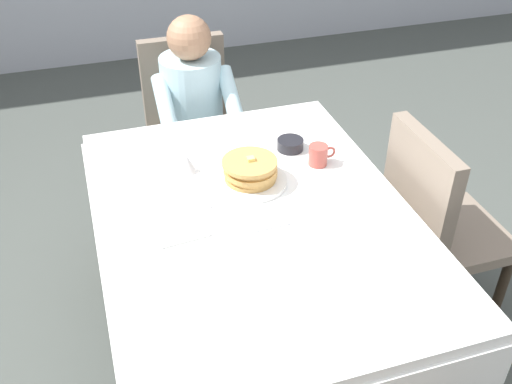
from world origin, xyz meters
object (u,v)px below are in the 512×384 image
(bowl_butter, at_px, (290,144))
(knife_right_of_plate, at_px, (299,177))
(diner_person, at_px, (194,106))
(chair_right_side, at_px, (434,219))
(plate_breakfast, at_px, (251,181))
(dining_table_main, at_px, (255,232))
(breakfast_stack, at_px, (251,169))
(fork_left_of_plate, at_px, (204,194))
(chair_diner, at_px, (190,116))
(spoon_near_edge, at_px, (271,227))
(syrup_pitcher, at_px, (187,164))
(cup_coffee, at_px, (319,155))

(bowl_butter, relative_size, knife_right_of_plate, 0.55)
(diner_person, distance_m, chair_right_side, 1.28)
(diner_person, distance_m, plate_breakfast, 0.83)
(diner_person, bearing_deg, knife_right_of_plate, 105.22)
(dining_table_main, distance_m, knife_right_of_plate, 0.30)
(breakfast_stack, relative_size, knife_right_of_plate, 1.07)
(chair_right_side, bearing_deg, dining_table_main, -90.00)
(bowl_butter, xyz_separation_m, fork_left_of_plate, (-0.42, -0.21, -0.02))
(chair_diner, bearing_deg, chair_right_side, 123.34)
(dining_table_main, height_order, spoon_near_edge, spoon_near_edge)
(plate_breakfast, height_order, bowl_butter, bowl_butter)
(chair_right_side, bearing_deg, breakfast_stack, -104.58)
(bowl_butter, bearing_deg, chair_diner, 108.77)
(dining_table_main, bearing_deg, syrup_pitcher, 117.39)
(dining_table_main, xyz_separation_m, chair_right_side, (0.77, 0.00, -0.12))
(plate_breakfast, bearing_deg, dining_table_main, -102.37)
(syrup_pitcher, relative_size, spoon_near_edge, 0.53)
(syrup_pitcher, bearing_deg, plate_breakfast, -34.75)
(dining_table_main, distance_m, fork_left_of_plate, 0.24)
(bowl_butter, bearing_deg, cup_coffee, -64.66)
(knife_right_of_plate, bearing_deg, chair_right_side, -109.53)
(fork_left_of_plate, bearing_deg, spoon_near_edge, -152.58)
(breakfast_stack, xyz_separation_m, fork_left_of_plate, (-0.19, -0.02, -0.06))
(plate_breakfast, bearing_deg, fork_left_of_plate, -173.99)
(dining_table_main, bearing_deg, knife_right_of_plate, 35.91)
(diner_person, xyz_separation_m, knife_right_of_plate, (0.23, -0.85, 0.07))
(diner_person, xyz_separation_m, breakfast_stack, (0.04, -0.82, 0.13))
(knife_right_of_plate, relative_size, spoon_near_edge, 1.33)
(chair_diner, relative_size, syrup_pitcher, 11.62)
(diner_person, height_order, spoon_near_edge, diner_person)
(chair_right_side, bearing_deg, diner_person, -142.80)
(cup_coffee, height_order, knife_right_of_plate, cup_coffee)
(chair_right_side, relative_size, syrup_pitcher, 11.62)
(diner_person, relative_size, spoon_near_edge, 7.47)
(diner_person, height_order, syrup_pitcher, diner_person)
(chair_right_side, bearing_deg, syrup_pitcher, -109.63)
(chair_diner, relative_size, plate_breakfast, 3.32)
(plate_breakfast, height_order, spoon_near_edge, plate_breakfast)
(chair_diner, bearing_deg, dining_table_main, 89.96)
(bowl_butter, relative_size, syrup_pitcher, 1.37)
(chair_diner, height_order, fork_left_of_plate, chair_diner)
(dining_table_main, distance_m, breakfast_stack, 0.25)
(chair_diner, xyz_separation_m, fork_left_of_plate, (-0.15, -1.00, 0.21))
(breakfast_stack, height_order, spoon_near_edge, breakfast_stack)
(bowl_butter, bearing_deg, fork_left_of_plate, -153.66)
(knife_right_of_plate, bearing_deg, cup_coffee, -60.82)
(diner_person, height_order, plate_breakfast, diner_person)
(bowl_butter, bearing_deg, chair_right_side, -36.91)
(diner_person, bearing_deg, plate_breakfast, 92.79)
(chair_diner, bearing_deg, plate_breakfast, 92.35)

